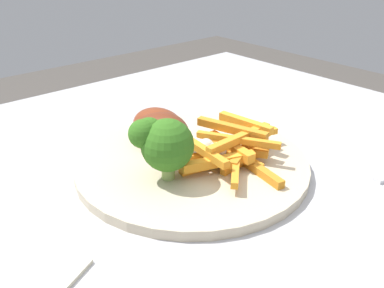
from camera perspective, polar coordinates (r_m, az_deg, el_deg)
name	(u,v)px	position (r m, az deg, el deg)	size (l,w,h in m)	color
dining_table	(186,257)	(0.56, -0.81, -15.29)	(0.93, 0.79, 0.73)	#B7B7BC
dinner_plate	(192,163)	(0.51, 0.00, -2.61)	(0.28, 0.28, 0.01)	beige
broccoli_floret_front	(161,142)	(0.45, -4.35, 0.33)	(0.06, 0.06, 0.07)	#8FAC58
carrot_fries_pile	(233,149)	(0.50, 5.64, -0.64)	(0.15, 0.15, 0.04)	orange
chicken_drumstick_near	(161,127)	(0.54, -4.33, 2.29)	(0.07, 0.13, 0.05)	#5A2011
chicken_drumstick_far	(164,131)	(0.53, -3.84, 1.80)	(0.07, 0.14, 0.05)	#4E1D10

